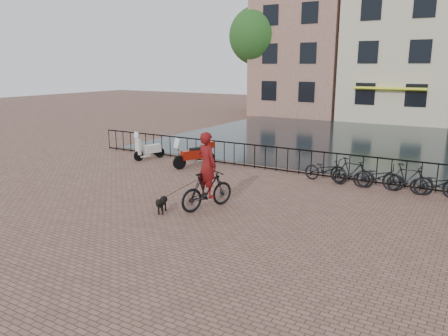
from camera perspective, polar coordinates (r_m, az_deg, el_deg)
The scene contains 15 objects.
ground at distance 11.36m, azimuth -7.93°, elevation -8.90°, with size 100.00×100.00×0.00m, color brown.
canal_water at distance 26.63m, azimuth 16.11°, elevation 3.53°, with size 20.00×20.00×0.00m, color black.
railing at distance 17.86m, azimuth 8.31°, elevation 0.98°, with size 20.00×0.05×1.02m.
canal_house_left at distance 40.74m, azimuth 11.05°, elevation 16.04°, with size 7.50×9.00×12.80m.
canal_house_mid at distance 38.66m, azimuth 22.58°, elevation 14.71°, with size 8.00×9.50×11.80m.
tree_far_left at distance 39.41m, azimuth 4.50°, elevation 16.81°, with size 5.04×5.04×9.27m.
cyclist at distance 13.09m, azimuth -2.22°, elevation -0.96°, with size 1.18×2.09×2.76m.
dog at distance 13.06m, azimuth -8.12°, elevation -4.69°, with size 0.56×0.82×0.53m.
motorcycle at distance 18.64m, azimuth -3.91°, elevation 2.15°, with size 1.20×1.92×1.36m.
scooter at distance 20.51m, azimuth -9.76°, elevation 3.03°, with size 0.83×1.54×1.37m.
parked_bike_0 at distance 16.72m, azimuth 13.18°, elevation -0.27°, with size 0.60×1.72×0.90m, color black.
parked_bike_1 at distance 16.45m, azimuth 16.33°, elevation -0.50°, with size 0.47×1.66×1.00m, color black.
parked_bike_2 at distance 16.26m, azimuth 19.54°, elevation -1.07°, with size 0.60×1.72×0.90m, color black.
parked_bike_3 at distance 16.10m, azimuth 22.86°, elevation -1.31°, with size 0.47×1.66×1.00m, color black.
parked_bike_4 at distance 16.02m, azimuth 26.19°, elevation -1.89°, with size 0.60×1.72×0.90m, color black.
Camera 1 is at (6.70, -8.12, 4.26)m, focal length 35.00 mm.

